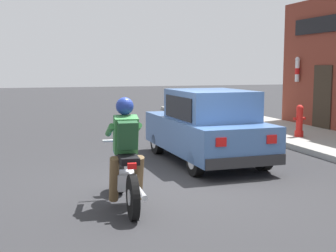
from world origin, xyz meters
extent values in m
plane|color=#2B2B2D|center=(0.00, 0.00, 0.00)|extent=(80.00, 80.00, 0.00)
cube|color=#9E9B93|center=(5.08, 3.00, 0.07)|extent=(2.60, 22.00, 0.14)
cube|color=#2D2319|center=(6.36, 4.94, 1.05)|extent=(0.04, 0.90, 2.10)
cylinder|color=white|center=(6.28, 6.26, 1.90)|extent=(0.14, 0.14, 0.70)
cylinder|color=red|center=(6.28, 6.26, 1.90)|extent=(0.15, 0.15, 0.20)
sphere|color=silver|center=(6.28, 6.26, 2.30)|extent=(0.16, 0.16, 0.16)
cylinder|color=black|center=(-1.13, -0.17, 0.31)|extent=(0.14, 0.63, 0.62)
cylinder|color=silver|center=(-1.13, -0.17, 0.31)|extent=(0.13, 0.22, 0.22)
cylinder|color=black|center=(-1.22, -1.57, 0.31)|extent=(0.14, 0.63, 0.62)
cylinder|color=silver|center=(-1.22, -1.57, 0.31)|extent=(0.13, 0.22, 0.22)
cube|color=silver|center=(-1.18, -0.92, 0.39)|extent=(0.30, 0.42, 0.24)
ellipsoid|color=#1E3899|center=(-1.16, -0.67, 0.80)|extent=(0.33, 0.54, 0.24)
cube|color=black|center=(-1.19, -1.15, 0.76)|extent=(0.29, 0.58, 0.10)
cylinder|color=silver|center=(-1.14, -0.27, 0.62)|extent=(0.09, 0.33, 0.68)
cylinder|color=silver|center=(-1.14, -0.39, 0.91)|extent=(0.56, 0.08, 0.04)
sphere|color=silver|center=(-1.13, -0.22, 0.79)|extent=(0.16, 0.16, 0.16)
cylinder|color=silver|center=(-1.04, -1.33, 0.29)|extent=(0.11, 0.55, 0.08)
cube|color=red|center=(-1.22, -1.52, 0.73)|extent=(0.12, 0.07, 0.08)
cylinder|color=brown|center=(-1.36, -0.98, 0.43)|extent=(0.16, 0.36, 0.71)
cylinder|color=brown|center=(-1.00, -1.00, 0.43)|extent=(0.16, 0.36, 0.71)
cube|color=#387F42|center=(-1.18, -0.97, 1.08)|extent=(0.36, 0.35, 0.57)
cylinder|color=#387F42|center=(-1.37, -0.72, 1.12)|extent=(0.12, 0.52, 0.26)
cylinder|color=#387F42|center=(-0.97, -0.74, 1.12)|extent=(0.12, 0.52, 0.26)
sphere|color=navy|center=(-1.18, -0.91, 1.49)|extent=(0.26, 0.26, 0.26)
cube|color=#1E4728|center=(-1.19, -1.13, 1.10)|extent=(0.29, 0.26, 0.42)
cylinder|color=black|center=(0.43, 2.97, 0.30)|extent=(0.20, 0.60, 0.60)
cylinder|color=silver|center=(0.43, 2.97, 0.30)|extent=(0.21, 0.33, 0.33)
cylinder|color=black|center=(1.87, 3.00, 0.30)|extent=(0.20, 0.60, 0.60)
cylinder|color=silver|center=(1.87, 3.00, 0.30)|extent=(0.21, 0.33, 0.33)
cylinder|color=black|center=(0.49, 0.57, 0.30)|extent=(0.20, 0.60, 0.60)
cylinder|color=silver|center=(0.49, 0.57, 0.30)|extent=(0.21, 0.33, 0.33)
cylinder|color=black|center=(1.93, 0.60, 0.30)|extent=(0.20, 0.60, 0.60)
cylinder|color=silver|center=(1.93, 0.60, 0.30)|extent=(0.21, 0.33, 0.33)
cube|color=#42669E|center=(1.18, 1.79, 0.60)|extent=(1.73, 3.74, 0.70)
cube|color=#42669E|center=(1.18, 1.54, 1.24)|extent=(1.49, 1.94, 0.66)
cube|color=black|center=(1.16, 2.40, 1.19)|extent=(1.33, 0.38, 0.51)
cube|color=black|center=(0.46, 1.52, 1.22)|extent=(0.07, 1.52, 0.46)
cube|color=black|center=(1.91, 1.55, 1.22)|extent=(0.07, 1.52, 0.46)
cube|color=silver|center=(0.62, 3.63, 0.72)|extent=(0.24, 0.05, 0.14)
cube|color=red|center=(0.72, -0.09, 0.74)|extent=(0.20, 0.05, 0.16)
cube|color=silver|center=(1.64, 3.66, 0.72)|extent=(0.24, 0.05, 0.14)
cube|color=red|center=(1.73, -0.06, 0.74)|extent=(0.20, 0.05, 0.16)
cube|color=#28282B|center=(1.13, 3.61, 0.35)|extent=(1.61, 0.16, 0.20)
cube|color=#28282B|center=(1.22, -0.04, 0.35)|extent=(1.61, 0.16, 0.20)
cylinder|color=red|center=(4.65, 3.54, 0.22)|extent=(0.24, 0.24, 0.16)
cylinder|color=red|center=(4.65, 3.54, 0.59)|extent=(0.18, 0.18, 0.58)
sphere|color=red|center=(4.65, 3.54, 0.92)|extent=(0.20, 0.20, 0.20)
cylinder|color=red|center=(4.52, 3.54, 0.64)|extent=(0.10, 0.08, 0.08)
cylinder|color=red|center=(4.78, 3.54, 0.64)|extent=(0.10, 0.08, 0.08)
camera|label=1|loc=(-2.59, -7.56, 2.06)|focal=50.00mm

